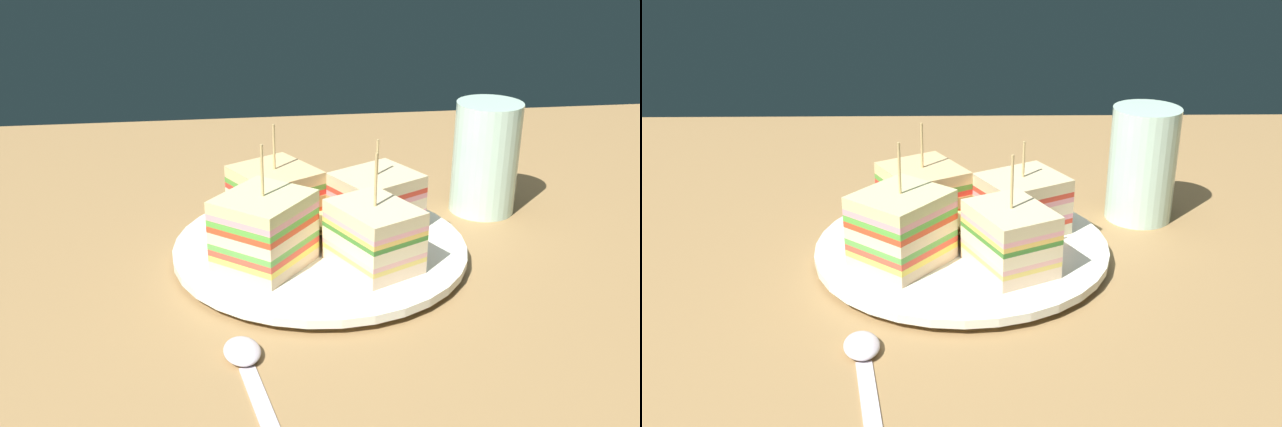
# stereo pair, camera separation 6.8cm
# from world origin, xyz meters

# --- Properties ---
(ground_plane) EXTENTS (1.16, 0.94, 0.02)m
(ground_plane) POSITION_xyz_m (0.00, 0.00, -0.01)
(ground_plane) COLOR #9A7547
(plate) EXTENTS (0.27, 0.27, 0.01)m
(plate) POSITION_xyz_m (0.00, 0.00, 0.01)
(plate) COLOR white
(plate) RESTS_ON ground_plane
(sandwich_wedge_0) EXTENTS (0.10, 0.10, 0.11)m
(sandwich_wedge_0) POSITION_xyz_m (0.05, 0.04, 0.05)
(sandwich_wedge_0) COLOR beige
(sandwich_wedge_0) RESTS_ON plate
(sandwich_wedge_1) EXTENTS (0.08, 0.09, 0.10)m
(sandwich_wedge_1) POSITION_xyz_m (-0.04, 0.05, 0.04)
(sandwich_wedge_1) COLOR beige
(sandwich_wedge_1) RESTS_ON plate
(sandwich_wedge_2) EXTENTS (0.10, 0.09, 0.09)m
(sandwich_wedge_2) POSITION_xyz_m (-0.06, -0.03, 0.04)
(sandwich_wedge_2) COLOR beige
(sandwich_wedge_2) RESTS_ON plate
(sandwich_wedge_3) EXTENTS (0.10, 0.10, 0.10)m
(sandwich_wedge_3) POSITION_xyz_m (0.04, -0.05, 0.04)
(sandwich_wedge_3) COLOR beige
(sandwich_wedge_3) RESTS_ON plate
(chip_pile) EXTENTS (0.07, 0.08, 0.03)m
(chip_pile) POSITION_xyz_m (0.00, -0.02, 0.03)
(chip_pile) COLOR #E1C66B
(chip_pile) RESTS_ON plate
(spoon) EXTENTS (0.05, 0.14, 0.01)m
(spoon) POSITION_xyz_m (0.07, 0.17, 0.00)
(spoon) COLOR silver
(spoon) RESTS_ON ground_plane
(drinking_glass) EXTENTS (0.07, 0.07, 0.12)m
(drinking_glass) POSITION_xyz_m (-0.19, -0.09, 0.05)
(drinking_glass) COLOR silver
(drinking_glass) RESTS_ON ground_plane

